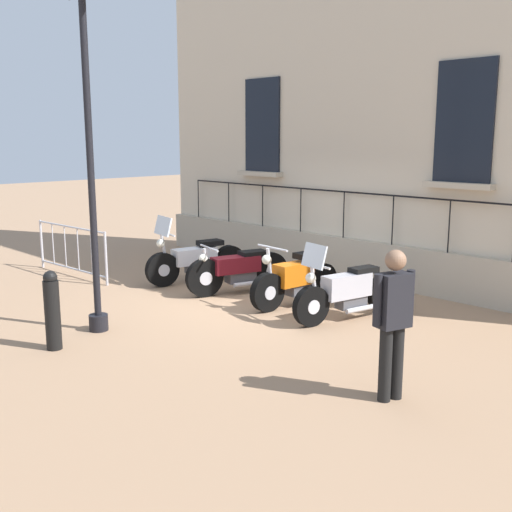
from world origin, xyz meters
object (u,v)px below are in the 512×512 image
object	(u,v)px
crowd_barrier	(72,249)
bollard	(52,310)
motorcycle_white	(196,260)
motorcycle_orange	(295,281)
pedestrian_standing	(393,317)
motorcycle_silver	(348,292)
lamppost	(84,49)
motorcycle_maroon	(238,270)

from	to	relation	value
crowd_barrier	bollard	size ratio (longest dim) A/B	2.31
motorcycle_white	motorcycle_orange	size ratio (longest dim) A/B	1.11
motorcycle_orange	pedestrian_standing	world-z (taller)	pedestrian_standing
motorcycle_orange	motorcycle_silver	xyz separation A→B (m)	(0.01, 1.11, 0.00)
lamppost	pedestrian_standing	distance (m)	5.44
motorcycle_white	bollard	xyz separation A→B (m)	(3.84, 1.68, 0.12)
lamppost	bollard	world-z (taller)	lamppost
pedestrian_standing	motorcycle_orange	bearing A→B (deg)	-122.94
motorcycle_orange	lamppost	world-z (taller)	lamppost
crowd_barrier	motorcycle_silver	bearing A→B (deg)	105.10
lamppost	crowd_barrier	xyz separation A→B (m)	(-1.52, -3.59, -3.43)
motorcycle_white	motorcycle_orange	bearing A→B (deg)	92.56
motorcycle_orange	lamppost	bearing A→B (deg)	-20.04
motorcycle_maroon	lamppost	world-z (taller)	lamppost
motorcycle_maroon	pedestrian_standing	xyz separation A→B (m)	(2.02, 4.58, 0.52)
motorcycle_silver	bollard	world-z (taller)	motorcycle_silver
motorcycle_maroon	bollard	size ratio (longest dim) A/B	1.84
motorcycle_orange	pedestrian_standing	size ratio (longest dim) A/B	1.14
motorcycle_maroon	crowd_barrier	distance (m)	3.72
motorcycle_maroon	motorcycle_orange	size ratio (longest dim) A/B	1.05
motorcycle_white	motorcycle_maroon	world-z (taller)	motorcycle_white
motorcycle_orange	motorcycle_white	bearing A→B (deg)	-87.44
motorcycle_white	lamppost	world-z (taller)	lamppost
motorcycle_white	crowd_barrier	distance (m)	2.66
motorcycle_orange	motorcycle_silver	bearing A→B (deg)	89.57
motorcycle_silver	pedestrian_standing	xyz separation A→B (m)	(2.10, 2.15, 0.51)
bollard	motorcycle_orange	bearing A→B (deg)	168.11
motorcycle_silver	lamppost	size ratio (longest dim) A/B	0.41
motorcycle_silver	lamppost	distance (m)	5.22
motorcycle_maroon	pedestrian_standing	bearing A→B (deg)	66.16
motorcycle_maroon	motorcycle_orange	xyz separation A→B (m)	(-0.09, 1.32, 0.01)
motorcycle_white	motorcycle_silver	bearing A→B (deg)	91.64
bollard	pedestrian_standing	size ratio (longest dim) A/B	0.65
lamppost	bollard	bearing A→B (deg)	19.34
motorcycle_maroon	bollard	bearing A→B (deg)	7.19
motorcycle_white	motorcycle_maroon	xyz separation A→B (m)	(-0.02, 1.19, -0.01)
motorcycle_silver	lamppost	xyz separation A→B (m)	(3.09, -2.24, 3.57)
motorcycle_maroon	bollard	distance (m)	3.89
motorcycle_orange	crowd_barrier	xyz separation A→B (m)	(1.58, -4.72, 0.14)
pedestrian_standing	crowd_barrier	bearing A→B (deg)	-93.82
motorcycle_maroon	crowd_barrier	size ratio (longest dim) A/B	0.80
motorcycle_white	crowd_barrier	world-z (taller)	motorcycle_white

